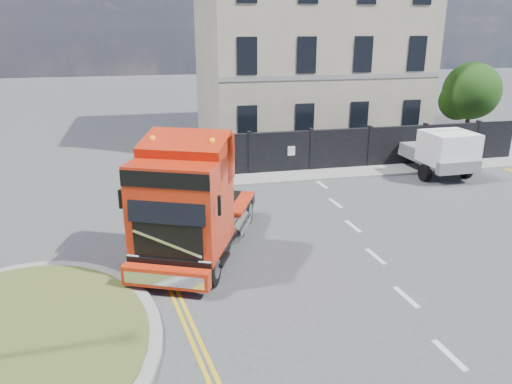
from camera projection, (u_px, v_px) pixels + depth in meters
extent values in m
plane|color=#424244|center=(279.00, 260.00, 15.03)|extent=(120.00, 120.00, 0.00)
cylinder|color=gray|center=(3.00, 351.00, 10.77)|extent=(6.80, 6.80, 0.12)
cylinder|color=#425522|center=(3.00, 347.00, 10.74)|extent=(6.20, 6.20, 0.05)
cube|color=black|center=(350.00, 149.00, 24.28)|extent=(18.00, 0.25, 2.00)
cube|color=silver|center=(502.00, 140.00, 26.06)|extent=(2.60, 0.12, 2.00)
cube|color=beige|center=(305.00, 47.00, 29.79)|extent=(12.00, 10.00, 11.00)
cylinder|color=#382619|center=(467.00, 126.00, 28.77)|extent=(0.24, 0.24, 2.40)
sphere|color=#143710|center=(472.00, 91.00, 28.14)|extent=(3.20, 3.20, 3.20)
sphere|color=#143710|center=(458.00, 101.00, 28.59)|extent=(2.20, 2.20, 2.20)
cube|color=gray|center=(356.00, 172.00, 23.75)|extent=(20.00, 1.60, 0.12)
cube|color=black|center=(201.00, 225.00, 15.82)|extent=(4.50, 6.37, 0.42)
cube|color=red|center=(182.00, 203.00, 13.87)|extent=(3.15, 3.19, 2.64)
cube|color=red|center=(192.00, 157.00, 14.44)|extent=(2.50, 1.72, 1.32)
cube|color=black|center=(166.00, 205.00, 12.62)|extent=(1.93, 0.88, 0.99)
cube|color=red|center=(166.00, 277.00, 12.94)|extent=(2.29, 1.25, 0.52)
cylinder|color=black|center=(141.00, 262.00, 13.83)|extent=(0.67, 1.02, 0.98)
cylinder|color=gray|center=(141.00, 262.00, 13.83)|extent=(0.53, 0.63, 0.54)
cylinder|color=black|center=(212.00, 268.00, 13.47)|extent=(0.67, 1.02, 0.98)
cylinder|color=gray|center=(212.00, 268.00, 13.47)|extent=(0.53, 0.63, 0.54)
cylinder|color=black|center=(181.00, 218.00, 16.95)|extent=(0.67, 1.02, 0.98)
cylinder|color=gray|center=(181.00, 218.00, 16.95)|extent=(0.53, 0.63, 0.54)
cylinder|color=black|center=(239.00, 223.00, 16.59)|extent=(0.67, 1.02, 0.98)
cylinder|color=gray|center=(239.00, 223.00, 16.59)|extent=(0.53, 0.63, 0.54)
cylinder|color=black|center=(191.00, 207.00, 18.01)|extent=(0.67, 1.02, 0.98)
cylinder|color=gray|center=(191.00, 207.00, 18.01)|extent=(0.53, 0.63, 0.54)
cylinder|color=black|center=(246.00, 211.00, 17.64)|extent=(0.67, 1.02, 0.98)
cylinder|color=gray|center=(246.00, 211.00, 17.64)|extent=(0.53, 0.63, 0.54)
cube|color=slate|center=(427.00, 154.00, 24.19)|extent=(2.28, 5.34, 0.27)
cube|color=white|center=(448.00, 148.00, 22.44)|extent=(2.16, 2.05, 1.43)
cylinder|color=black|center=(425.00, 173.00, 22.57)|extent=(0.27, 0.77, 0.77)
cylinder|color=black|center=(466.00, 170.00, 23.01)|extent=(0.27, 0.77, 0.77)
cylinder|color=black|center=(391.00, 155.00, 25.62)|extent=(0.27, 0.77, 0.77)
cylinder|color=black|center=(427.00, 153.00, 26.05)|extent=(0.27, 0.77, 0.77)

